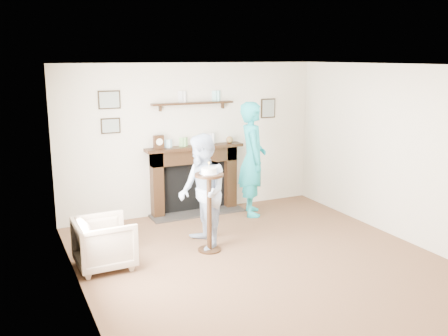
{
  "coord_description": "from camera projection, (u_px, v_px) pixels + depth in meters",
  "views": [
    {
      "loc": [
        -3.0,
        -5.2,
        2.6
      ],
      "look_at": [
        -0.15,
        0.9,
        1.09
      ],
      "focal_mm": 40.0,
      "sensor_mm": 36.0,
      "label": 1
    }
  ],
  "objects": [
    {
      "name": "pedestal_table",
      "position": [
        209.0,
        197.0,
        6.67
      ],
      "size": [
        0.39,
        0.39,
        1.24
      ],
      "color": "black",
      "rests_on": "ground"
    },
    {
      "name": "room_shell",
      "position": [
        241.0,
        131.0,
        6.66
      ],
      "size": [
        4.54,
        5.02,
        2.52
      ],
      "color": "beige",
      "rests_on": "ground"
    },
    {
      "name": "woman",
      "position": [
        252.0,
        214.0,
        8.43
      ],
      "size": [
        0.66,
        0.8,
        1.89
      ],
      "primitive_type": "imported",
      "rotation": [
        0.0,
        0.0,
        1.21
      ],
      "color": "#21BFB1",
      "rests_on": "ground"
    },
    {
      "name": "man",
      "position": [
        203.0,
        246.0,
        6.98
      ],
      "size": [
        0.64,
        0.8,
        1.59
      ],
      "primitive_type": "imported",
      "rotation": [
        0.0,
        0.0,
        -1.62
      ],
      "color": "silver",
      "rests_on": "ground"
    },
    {
      "name": "armchair",
      "position": [
        106.0,
        267.0,
        6.3
      ],
      "size": [
        0.73,
        0.71,
        0.64
      ],
      "primitive_type": "imported",
      "rotation": [
        0.0,
        0.0,
        1.6
      ],
      "color": "tan",
      "rests_on": "ground"
    },
    {
      "name": "ground",
      "position": [
        264.0,
        263.0,
        6.41
      ],
      "size": [
        5.0,
        5.0,
        0.0
      ],
      "primitive_type": "plane",
      "color": "brown",
      "rests_on": "ground"
    }
  ]
}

